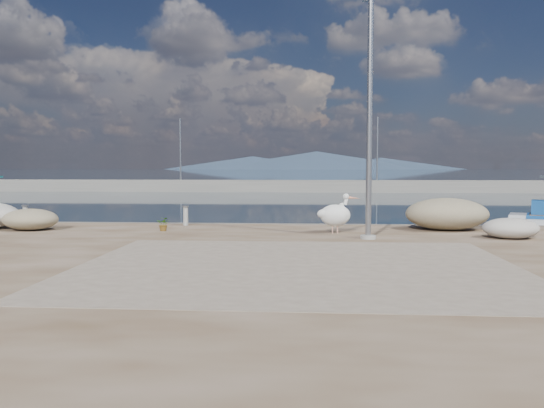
{
  "coord_description": "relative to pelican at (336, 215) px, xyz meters",
  "views": [
    {
      "loc": [
        1.24,
        -13.78,
        2.53
      ],
      "look_at": [
        0.0,
        3.8,
        1.3
      ],
      "focal_mm": 35.0,
      "sensor_mm": 36.0,
      "label": 1
    }
  ],
  "objects": [
    {
      "name": "net_pile_b",
      "position": [
        -9.78,
        0.09,
        -0.23
      ],
      "size": [
        1.78,
        1.38,
        0.69
      ],
      "primitive_type": "ellipsoid",
      "color": "tan",
      "rests_on": "quay"
    },
    {
      "name": "quay",
      "position": [
        -2.06,
        -8.51,
        -0.83
      ],
      "size": [
        44.0,
        22.0,
        0.5
      ],
      "primitive_type": "cube",
      "color": "#4D3821",
      "rests_on": "ground"
    },
    {
      "name": "bollard_far",
      "position": [
        -11.01,
        2.0,
        -0.21
      ],
      "size": [
        0.22,
        0.22,
        0.68
      ],
      "color": "gray",
      "rests_on": "quay"
    },
    {
      "name": "breakwater",
      "position": [
        -2.06,
        37.49,
        -0.47
      ],
      "size": [
        120.0,
        2.2,
        7.5
      ],
      "color": "gray",
      "rests_on": "ground"
    },
    {
      "name": "mountains",
      "position": [
        2.34,
        647.49,
        8.43
      ],
      "size": [
        370.0,
        280.0,
        22.0
      ],
      "color": "#28384C",
      "rests_on": "ground"
    },
    {
      "name": "net_pile_d",
      "position": [
        4.91,
        -0.87,
        -0.28
      ],
      "size": [
        1.56,
        1.17,
        0.59
      ],
      "primitive_type": "ellipsoid",
      "color": "#B7B3A9",
      "rests_on": "quay"
    },
    {
      "name": "potted_plant",
      "position": [
        -5.43,
        0.16,
        -0.35
      ],
      "size": [
        0.44,
        0.39,
        0.44
      ],
      "primitive_type": "imported",
      "rotation": [
        0.0,
        0.0,
        -0.12
      ],
      "color": "#33722D",
      "rests_on": "quay"
    },
    {
      "name": "bollard_near",
      "position": [
        -5.11,
        1.79,
        -0.2
      ],
      "size": [
        0.23,
        0.23,
        0.7
      ],
      "color": "gray",
      "rests_on": "quay"
    },
    {
      "name": "pelican",
      "position": [
        0.0,
        0.0,
        0.0
      ],
      "size": [
        1.28,
        0.72,
        1.22
      ],
      "rotation": [
        0.0,
        0.0,
        0.16
      ],
      "color": "tan",
      "rests_on": "quay"
    },
    {
      "name": "ground",
      "position": [
        -2.06,
        -2.51,
        -1.08
      ],
      "size": [
        1400.0,
        1400.0,
        0.0
      ],
      "primitive_type": "plane",
      "color": "#162635",
      "rests_on": "ground"
    },
    {
      "name": "net_pile_c",
      "position": [
        3.62,
        1.1,
        -0.06
      ],
      "size": [
        2.63,
        1.88,
        1.03
      ],
      "primitive_type": "ellipsoid",
      "color": "tan",
      "rests_on": "quay"
    },
    {
      "name": "lamp_post",
      "position": [
        0.85,
        -1.21,
        2.72
      ],
      "size": [
        0.44,
        0.96,
        7.0
      ],
      "color": "gray",
      "rests_on": "quay"
    },
    {
      "name": "quay_patch",
      "position": [
        -1.06,
        -5.51,
        -0.57
      ],
      "size": [
        9.0,
        7.0,
        0.01
      ],
      "primitive_type": "cube",
      "color": "gray",
      "rests_on": "quay"
    }
  ]
}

